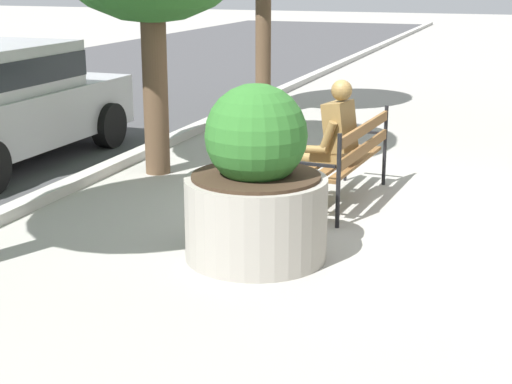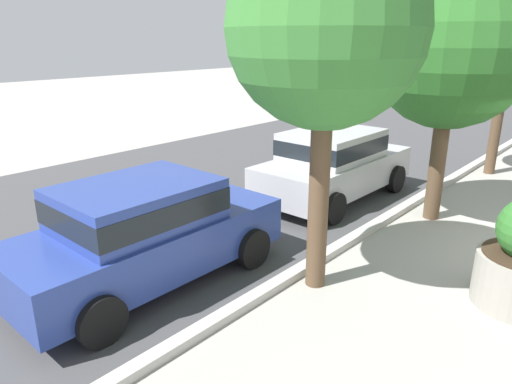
# 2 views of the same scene
# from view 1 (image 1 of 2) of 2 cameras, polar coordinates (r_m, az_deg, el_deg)

# --- Properties ---
(ground_plane) EXTENTS (80.00, 80.00, 0.00)m
(ground_plane) POSITION_cam_1_polar(r_m,az_deg,el_deg) (8.49, 4.70, -1.01)
(ground_plane) COLOR #9E9B93
(curb_stone) EXTENTS (60.00, 0.20, 0.12)m
(curb_stone) POSITION_cam_1_polar(r_m,az_deg,el_deg) (9.61, -12.21, 1.06)
(curb_stone) COLOR #B2AFA8
(curb_stone) RESTS_ON ground
(park_bench) EXTENTS (1.83, 0.65, 0.95)m
(park_bench) POSITION_cam_1_polar(r_m,az_deg,el_deg) (8.51, 6.84, 2.75)
(park_bench) COLOR brown
(park_bench) RESTS_ON ground
(bronze_statue_seated) EXTENTS (0.75, 0.79, 1.37)m
(bronze_statue_seated) POSITION_cam_1_polar(r_m,az_deg,el_deg) (8.38, 5.24, 3.47)
(bronze_statue_seated) COLOR olive
(bronze_statue_seated) RESTS_ON ground
(concrete_planter) EXTENTS (1.25, 1.25, 1.55)m
(concrete_planter) POSITION_cam_1_polar(r_m,az_deg,el_deg) (6.78, 0.00, 0.37)
(concrete_planter) COLOR gray
(concrete_planter) RESTS_ON ground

